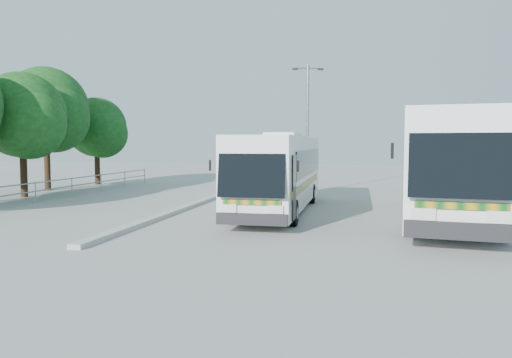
% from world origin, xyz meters
% --- Properties ---
extents(ground, '(100.00, 100.00, 0.00)m').
position_xyz_m(ground, '(0.00, 0.00, 0.00)').
color(ground, '#9E9E99').
rests_on(ground, ground).
extents(kerb_divider, '(0.40, 16.00, 0.15)m').
position_xyz_m(kerb_divider, '(-2.30, 2.00, 0.07)').
color(kerb_divider, '#B2B2AD').
rests_on(kerb_divider, ground).
extents(railing, '(0.06, 22.00, 1.00)m').
position_xyz_m(railing, '(-10.00, 4.00, 0.74)').
color(railing, gray).
rests_on(railing, ground).
extents(tree_far_c, '(4.97, 4.69, 6.49)m').
position_xyz_m(tree_far_c, '(-12.12, 5.10, 4.26)').
color(tree_far_c, '#382314').
rests_on(tree_far_c, ground).
extents(tree_far_d, '(5.62, 5.30, 7.33)m').
position_xyz_m(tree_far_d, '(-13.31, 8.80, 4.82)').
color(tree_far_d, '#382314').
rests_on(tree_far_d, ground).
extents(tree_far_e, '(4.54, 4.28, 5.92)m').
position_xyz_m(tree_far_e, '(-12.63, 13.30, 3.89)').
color(tree_far_e, '#382314').
rests_on(tree_far_e, ground).
extents(coach_main, '(2.42, 11.12, 3.08)m').
position_xyz_m(coach_main, '(1.78, 2.49, 1.69)').
color(coach_main, white).
rests_on(coach_main, ground).
extents(coach_adjacent, '(4.25, 13.87, 3.79)m').
position_xyz_m(coach_adjacent, '(8.30, 2.20, 2.08)').
color(coach_adjacent, white).
rests_on(coach_adjacent, ground).
extents(lamppost, '(1.73, 0.65, 7.18)m').
position_xyz_m(lamppost, '(2.00, 10.54, 3.96)').
color(lamppost, gray).
rests_on(lamppost, ground).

